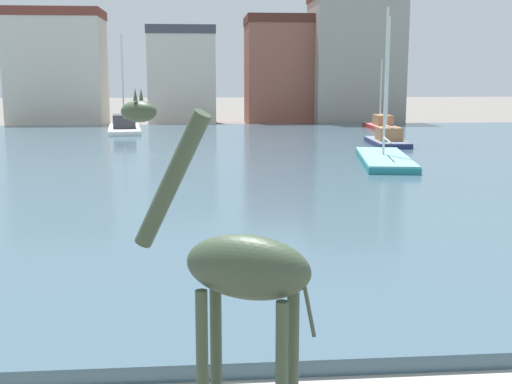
# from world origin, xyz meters

# --- Properties ---
(harbor_water) EXTENTS (80.98, 49.17, 0.38)m
(harbor_water) POSITION_xyz_m (0.00, 34.49, 0.19)
(harbor_water) COLOR #3D5666
(harbor_water) RESTS_ON ground
(giraffe_statue) EXTENTS (2.34, 1.48, 4.35)m
(giraffe_statue) POSITION_xyz_m (-1.31, 8.38, 2.22)
(giraffe_statue) COLOR #3D4C38
(giraffe_statue) RESTS_ON ground
(sailboat_teal) EXTENTS (3.62, 9.39, 7.78)m
(sailboat_teal) POSITION_xyz_m (7.37, 32.57, 0.39)
(sailboat_teal) COLOR teal
(sailboat_teal) RESTS_ON ground
(sailboat_white) EXTENTS (3.27, 9.59, 7.71)m
(sailboat_white) POSITION_xyz_m (-7.42, 52.14, 0.56)
(sailboat_white) COLOR white
(sailboat_white) RESTS_ON ground
(sailboat_navy) EXTENTS (2.26, 6.03, 8.10)m
(sailboat_navy) POSITION_xyz_m (9.85, 40.58, 0.52)
(sailboat_navy) COLOR navy
(sailboat_navy) RESTS_ON ground
(sailboat_red) EXTENTS (2.06, 7.85, 5.91)m
(sailboat_red) POSITION_xyz_m (12.98, 53.10, 0.51)
(sailboat_red) COLOR red
(sailboat_red) RESTS_ON ground
(townhouse_tall_gabled) EXTENTS (8.65, 6.00, 10.58)m
(townhouse_tall_gabled) POSITION_xyz_m (-14.60, 63.59, 5.30)
(townhouse_tall_gabled) COLOR beige
(townhouse_tall_gabled) RESTS_ON ground
(townhouse_end_terrace) EXTENTS (6.40, 5.95, 9.22)m
(townhouse_end_terrace) POSITION_xyz_m (-3.19, 65.01, 4.62)
(townhouse_end_terrace) COLOR beige
(townhouse_end_terrace) RESTS_ON ground
(townhouse_wide_warehouse) EXTENTS (6.44, 6.50, 10.20)m
(townhouse_wide_warehouse) POSITION_xyz_m (6.10, 64.38, 5.11)
(townhouse_wide_warehouse) COLOR #8E5142
(townhouse_wide_warehouse) RESTS_ON ground
(townhouse_narrow_midrow) EXTENTS (8.30, 6.89, 12.29)m
(townhouse_narrow_midrow) POSITION_xyz_m (13.08, 62.74, 6.16)
(townhouse_narrow_midrow) COLOR gray
(townhouse_narrow_midrow) RESTS_ON ground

